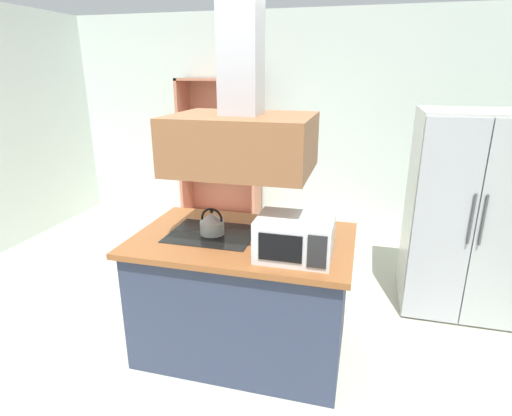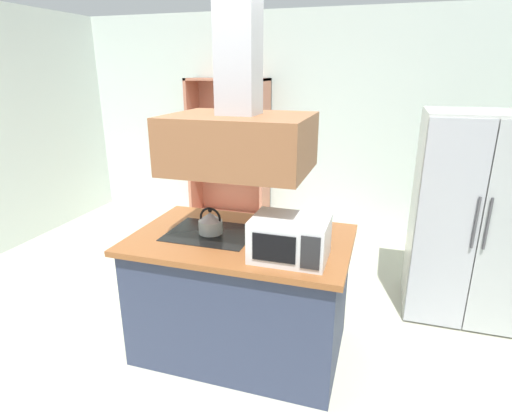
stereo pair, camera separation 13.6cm
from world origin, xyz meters
TOP-DOWN VIEW (x-y plane):
  - ground_plane at (0.00, 0.00)m, footprint 7.80×7.80m
  - wall_back at (0.00, 3.00)m, footprint 6.00×0.12m
  - kitchen_island at (0.24, 0.14)m, footprint 1.51×0.98m
  - range_hood at (0.24, 0.14)m, footprint 0.90×0.70m
  - refrigerator at (1.87, 1.21)m, footprint 0.90×0.77m
  - dish_cabinet at (-0.85, 2.78)m, footprint 1.05×0.40m
  - kettle at (0.02, 0.14)m, footprint 0.17×0.17m
  - cutting_board at (0.65, 0.45)m, footprint 0.37×0.28m
  - microwave at (0.64, -0.09)m, footprint 0.46×0.35m

SIDE VIEW (x-z plane):
  - ground_plane at x=0.00m, z-range 0.00..0.00m
  - kitchen_island at x=0.24m, z-range 0.00..0.90m
  - dish_cabinet at x=-0.85m, z-range -0.11..1.79m
  - refrigerator at x=1.87m, z-range 0.00..1.71m
  - cutting_board at x=0.65m, z-range 0.90..0.92m
  - kettle at x=0.02m, z-range 0.89..1.08m
  - microwave at x=0.64m, z-range 0.90..1.16m
  - wall_back at x=0.00m, z-range 0.00..2.70m
  - range_hood at x=0.24m, z-range 1.02..2.35m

